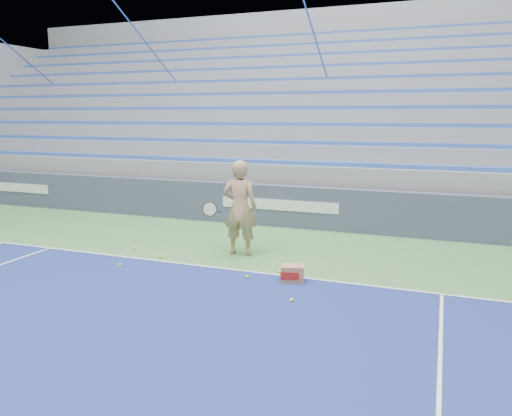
% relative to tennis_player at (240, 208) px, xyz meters
% --- Properties ---
extents(sponsor_barrier, '(30.00, 0.32, 1.10)m').
position_rel_tennis_player_xyz_m(sponsor_barrier, '(-0.04, 2.92, -0.46)').
color(sponsor_barrier, '#3E455E').
rests_on(sponsor_barrier, ground).
extents(bleachers, '(31.00, 9.15, 7.30)m').
position_rel_tennis_player_xyz_m(bleachers, '(-0.04, 8.64, 1.35)').
color(bleachers, gray).
rests_on(bleachers, ground).
extents(tennis_player, '(1.00, 0.89, 2.02)m').
position_rel_tennis_player_xyz_m(tennis_player, '(0.00, 0.00, 0.00)').
color(tennis_player, tan).
rests_on(tennis_player, ground).
extents(ball_box, '(0.47, 0.41, 0.30)m').
position_rel_tennis_player_xyz_m(ball_box, '(1.56, -1.32, -0.86)').
color(ball_box, '#A5734F').
rests_on(ball_box, ground).
extents(tennis_ball_0, '(0.07, 0.07, 0.07)m').
position_rel_tennis_player_xyz_m(tennis_ball_0, '(1.19, -0.92, -0.98)').
color(tennis_ball_0, '#E1F231').
rests_on(tennis_ball_0, ground).
extents(tennis_ball_1, '(0.07, 0.07, 0.07)m').
position_rel_tennis_player_xyz_m(tennis_ball_1, '(0.74, -1.44, -0.98)').
color(tennis_ball_1, '#E1F231').
rests_on(tennis_ball_1, ground).
extents(tennis_ball_2, '(0.07, 0.07, 0.07)m').
position_rel_tennis_player_xyz_m(tennis_ball_2, '(1.83, -2.28, -0.98)').
color(tennis_ball_2, '#E1F231').
rests_on(tennis_ball_2, ground).
extents(tennis_ball_3, '(0.07, 0.07, 0.07)m').
position_rel_tennis_player_xyz_m(tennis_ball_3, '(1.30, -1.17, -0.98)').
color(tennis_ball_3, '#E1F231').
rests_on(tennis_ball_3, ground).
extents(tennis_ball_4, '(0.07, 0.07, 0.07)m').
position_rel_tennis_player_xyz_m(tennis_ball_4, '(-2.30, -0.53, -0.98)').
color(tennis_ball_4, '#E1F231').
rests_on(tennis_ball_4, ground).
extents(tennis_ball_5, '(0.07, 0.07, 0.07)m').
position_rel_tennis_player_xyz_m(tennis_ball_5, '(-1.44, -0.87, -0.98)').
color(tennis_ball_5, '#E1F231').
rests_on(tennis_ball_5, ground).
extents(tennis_ball_6, '(0.07, 0.07, 0.07)m').
position_rel_tennis_player_xyz_m(tennis_ball_6, '(-1.87, -1.65, -0.98)').
color(tennis_ball_6, '#E1F231').
rests_on(tennis_ball_6, ground).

